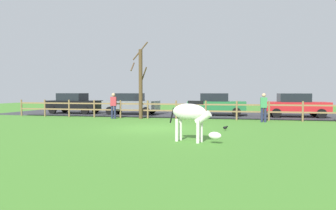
{
  "coord_description": "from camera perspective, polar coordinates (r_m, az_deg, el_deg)",
  "views": [
    {
      "loc": [
        3.79,
        -13.83,
        1.71
      ],
      "look_at": [
        0.56,
        0.76,
        1.07
      ],
      "focal_mm": 32.71,
      "sensor_mm": 36.0,
      "label": 1
    }
  ],
  "objects": [
    {
      "name": "visitor_left_of_tree",
      "position": [
        19.86,
        -10.13,
        0.1
      ],
      "size": [
        0.4,
        0.29,
        1.64
      ],
      "color": "#232847",
      "rests_on": "ground_plane"
    },
    {
      "name": "parked_car_green",
      "position": [
        21.96,
        8.97,
        0.17
      ],
      "size": [
        4.04,
        1.96,
        1.56
      ],
      "color": "#236B38",
      "rests_on": "parking_asphalt"
    },
    {
      "name": "parked_car_grey",
      "position": [
        22.84,
        -6.92,
        0.26
      ],
      "size": [
        4.02,
        1.92,
        1.56
      ],
      "color": "slate",
      "rests_on": "parking_asphalt"
    },
    {
      "name": "paddock_fence",
      "position": [
        19.4,
        -1.16,
        -0.62
      ],
      "size": [
        20.55,
        0.11,
        1.17
      ],
      "color": "olive",
      "rests_on": "ground_plane"
    },
    {
      "name": "crow_on_grass",
      "position": [
        13.84,
        10.63,
        -4.16
      ],
      "size": [
        0.21,
        0.1,
        0.2
      ],
      "color": "black",
      "rests_on": "ground_plane"
    },
    {
      "name": "parked_car_red",
      "position": [
        21.91,
        22.63,
        0.0
      ],
      "size": [
        4.05,
        1.99,
        1.56
      ],
      "color": "red",
      "rests_on": "parking_asphalt"
    },
    {
      "name": "bare_tree",
      "position": [
        19.63,
        -5.15,
        4.27
      ],
      "size": [
        1.07,
        1.25,
        4.98
      ],
      "color": "#513A23",
      "rests_on": "ground_plane"
    },
    {
      "name": "zebra",
      "position": [
        10.46,
        4.35,
        -1.85
      ],
      "size": [
        1.88,
        0.87,
        1.41
      ],
      "color": "white",
      "rests_on": "ground_plane"
    },
    {
      "name": "ground_plane",
      "position": [
        14.44,
        -2.83,
        -4.35
      ],
      "size": [
        60.0,
        60.0,
        0.0
      ],
      "primitive_type": "plane",
      "color": "#47842D"
    },
    {
      "name": "parking_asphalt",
      "position": [
        23.5,
        3.17,
        -1.66
      ],
      "size": [
        28.0,
        7.4,
        0.05
      ],
      "primitive_type": "cube",
      "color": "#38383D",
      "rests_on": "ground_plane"
    },
    {
      "name": "parked_car_black",
      "position": [
        24.75,
        -17.12,
        0.34
      ],
      "size": [
        4.01,
        1.91,
        1.56
      ],
      "color": "black",
      "rests_on": "parking_asphalt"
    },
    {
      "name": "visitor_right_of_tree",
      "position": [
        18.04,
        17.4,
        -0.21
      ],
      "size": [
        0.36,
        0.22,
        1.64
      ],
      "color": "#232847",
      "rests_on": "ground_plane"
    }
  ]
}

